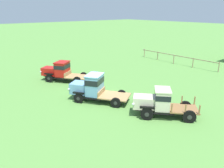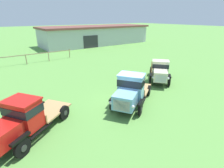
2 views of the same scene
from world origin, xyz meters
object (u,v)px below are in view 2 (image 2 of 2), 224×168
farm_shed (96,35)px  vintage_truck_foreground_near (21,120)px  vintage_truck_second_in_line (130,91)px  vintage_truck_midrow_center (160,71)px

farm_shed → vintage_truck_foreground_near: farm_shed is taller
farm_shed → vintage_truck_second_in_line: size_ratio=4.66×
vintage_truck_second_in_line → farm_shed: bearing=63.7°
vintage_truck_second_in_line → vintage_truck_midrow_center: (5.46, 2.00, -0.10)m
farm_shed → vintage_truck_midrow_center: size_ratio=5.42×
farm_shed → vintage_truck_second_in_line: bearing=-116.3°
farm_shed → vintage_truck_foreground_near: 33.19m
vintage_truck_foreground_near → vintage_truck_second_in_line: size_ratio=1.00×
vintage_truck_second_in_line → vintage_truck_foreground_near: bearing=175.9°
vintage_truck_foreground_near → vintage_truck_second_in_line: 6.78m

